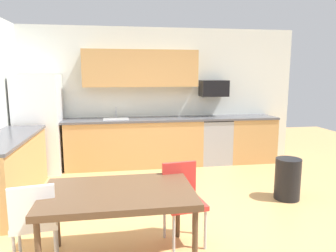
# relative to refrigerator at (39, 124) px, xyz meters

# --- Properties ---
(ground_plane) EXTENTS (12.00, 12.00, 0.00)m
(ground_plane) POSITION_rel_refrigerator_xyz_m (2.18, -2.22, -0.89)
(ground_plane) COLOR tan
(wall_back) EXTENTS (5.80, 0.10, 2.70)m
(wall_back) POSITION_rel_refrigerator_xyz_m (2.18, 0.43, 0.46)
(wall_back) COLOR silver
(wall_back) RESTS_ON ground
(cabinet_run_back) EXTENTS (2.61, 0.60, 0.90)m
(cabinet_run_back) POSITION_rel_refrigerator_xyz_m (1.73, 0.08, -0.44)
(cabinet_run_back) COLOR tan
(cabinet_run_back) RESTS_ON ground
(cabinet_run_back_right) EXTENTS (0.94, 0.60, 0.90)m
(cabinet_run_back_right) POSITION_rel_refrigerator_xyz_m (4.11, 0.08, -0.44)
(cabinet_run_back_right) COLOR tan
(cabinet_run_back_right) RESTS_ON ground
(cabinet_run_left) EXTENTS (0.60, 2.00, 0.90)m
(cabinet_run_left) POSITION_rel_refrigerator_xyz_m (-0.12, -1.42, -0.44)
(cabinet_run_left) COLOR tan
(cabinet_run_left) RESTS_ON ground
(countertop_back) EXTENTS (4.80, 0.64, 0.04)m
(countertop_back) POSITION_rel_refrigerator_xyz_m (2.18, 0.08, 0.03)
(countertop_back) COLOR #4C4C51
(countertop_back) RESTS_ON cabinet_run_back
(countertop_left) EXTENTS (0.64, 2.00, 0.04)m
(countertop_left) POSITION_rel_refrigerator_xyz_m (-0.12, -1.42, 0.03)
(countertop_left) COLOR #4C4C51
(countertop_left) RESTS_ON cabinet_run_left
(upper_cabinets_back) EXTENTS (2.20, 0.34, 0.70)m
(upper_cabinets_back) POSITION_rel_refrigerator_xyz_m (1.88, 0.21, 1.01)
(upper_cabinets_back) COLOR tan
(refrigerator) EXTENTS (0.76, 0.70, 1.79)m
(refrigerator) POSITION_rel_refrigerator_xyz_m (0.00, 0.00, 0.00)
(refrigerator) COLOR white
(refrigerator) RESTS_ON ground
(oven_range) EXTENTS (0.60, 0.60, 0.91)m
(oven_range) POSITION_rel_refrigerator_xyz_m (3.34, 0.08, -0.44)
(oven_range) COLOR #999BA0
(oven_range) RESTS_ON ground
(microwave) EXTENTS (0.54, 0.36, 0.32)m
(microwave) POSITION_rel_refrigerator_xyz_m (3.34, 0.18, 0.61)
(microwave) COLOR black
(sink_basin) EXTENTS (0.48, 0.40, 0.14)m
(sink_basin) POSITION_rel_refrigerator_xyz_m (1.38, 0.08, -0.01)
(sink_basin) COLOR #A5A8AD
(sink_basin) RESTS_ON countertop_back
(sink_faucet) EXTENTS (0.02, 0.02, 0.24)m
(sink_faucet) POSITION_rel_refrigerator_xyz_m (1.38, 0.26, 0.15)
(sink_faucet) COLOR #B2B5BA
(sink_faucet) RESTS_ON countertop_back
(dining_table) EXTENTS (1.40, 0.90, 0.73)m
(dining_table) POSITION_rel_refrigerator_xyz_m (1.40, -3.14, -0.22)
(dining_table) COLOR brown
(dining_table) RESTS_ON ground
(chair_near_table) EXTENTS (0.45, 0.45, 0.85)m
(chair_near_table) POSITION_rel_refrigerator_xyz_m (2.08, -2.82, -0.39)
(chair_near_table) COLOR red
(chair_near_table) RESTS_ON ground
(chair_far_side) EXTENTS (0.46, 0.46, 0.85)m
(chair_far_side) POSITION_rel_refrigerator_xyz_m (0.65, -3.14, -0.39)
(chair_far_side) COLOR white
(chair_far_side) RESTS_ON ground
(trash_bin) EXTENTS (0.36, 0.36, 0.60)m
(trash_bin) POSITION_rel_refrigerator_xyz_m (3.82, -1.94, -0.59)
(trash_bin) COLOR black
(trash_bin) RESTS_ON ground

